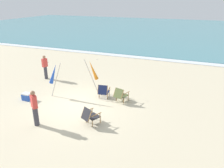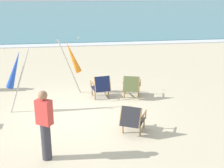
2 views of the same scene
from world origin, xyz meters
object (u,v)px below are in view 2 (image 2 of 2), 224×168
(beach_chair_far_center, at_px, (131,86))
(person_by_waterline, at_px, (45,125))
(umbrella_furled_blue, at_px, (15,70))
(umbrella_furled_orange, at_px, (72,57))
(beach_chair_front_left, at_px, (101,86))
(beach_chair_mid_center, at_px, (132,119))

(beach_chair_far_center, xyz_separation_m, person_by_waterline, (-2.62, -3.53, 0.41))
(beach_chair_far_center, height_order, umbrella_furled_blue, umbrella_furled_blue)
(umbrella_furled_blue, relative_size, person_by_waterline, 1.24)
(umbrella_furled_orange, bearing_deg, beach_chair_front_left, -34.01)
(beach_chair_far_center, xyz_separation_m, beach_chair_mid_center, (-0.48, -2.59, 0.00))
(umbrella_furled_blue, bearing_deg, beach_chair_front_left, 16.25)
(beach_chair_front_left, height_order, beach_chair_mid_center, beach_chair_front_left)
(beach_chair_far_center, distance_m, umbrella_furled_orange, 2.25)
(beach_chair_far_center, relative_size, umbrella_furled_orange, 0.43)
(beach_chair_mid_center, height_order, umbrella_furled_orange, umbrella_furled_orange)
(beach_chair_front_left, xyz_separation_m, beach_chair_far_center, (1.03, -0.07, -0.01))
(beach_chair_far_center, distance_m, umbrella_furled_blue, 3.82)
(umbrella_furled_blue, bearing_deg, person_by_waterline, -69.99)
(beach_chair_mid_center, distance_m, umbrella_furled_blue, 3.79)
(beach_chair_mid_center, relative_size, umbrella_furled_orange, 0.45)
(beach_chair_front_left, relative_size, umbrella_furled_orange, 0.41)
(beach_chair_front_left, distance_m, beach_chair_mid_center, 2.71)
(beach_chair_far_center, relative_size, person_by_waterline, 0.53)
(umbrella_furled_orange, distance_m, person_by_waterline, 4.30)
(umbrella_furled_orange, height_order, umbrella_furled_blue, umbrella_furled_blue)
(beach_chair_front_left, relative_size, person_by_waterline, 0.50)
(umbrella_furled_blue, xyz_separation_m, person_by_waterline, (1.03, -2.83, -0.48))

